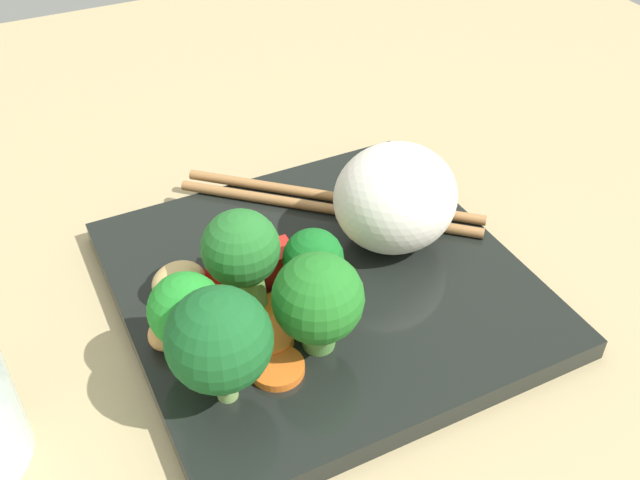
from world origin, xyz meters
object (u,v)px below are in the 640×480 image
object	(u,v)px
rice_mound	(395,198)
broccoli_floret_1	(318,300)
square_plate	(322,285)
carrot_slice_3	(277,368)
chopstick_pair	(330,202)

from	to	relation	value
rice_mound	broccoli_floret_1	xyz separation A→B (cm)	(8.78, 6.65, 0.28)
rice_mound	broccoli_floret_1	bearing A→B (deg)	37.13
square_plate	carrot_slice_3	distance (cm)	8.22
rice_mound	broccoli_floret_1	size ratio (longest dim) A/B	1.23
carrot_slice_3	chopstick_pair	xyz separation A→B (cm)	(-9.48, -12.43, 0.11)
rice_mound	chopstick_pair	distance (cm)	6.49
square_plate	carrot_slice_3	bearing A→B (deg)	45.95
broccoli_floret_1	rice_mound	bearing A→B (deg)	-142.87
square_plate	carrot_slice_3	size ratio (longest dim) A/B	8.02
chopstick_pair	broccoli_floret_1	bearing A→B (deg)	101.71
square_plate	chopstick_pair	xyz separation A→B (cm)	(-3.81, -6.56, 1.08)
carrot_slice_3	chopstick_pair	distance (cm)	15.63
broccoli_floret_1	carrot_slice_3	distance (cm)	4.55
square_plate	chopstick_pair	world-z (taller)	chopstick_pair
carrot_slice_3	chopstick_pair	size ratio (longest dim) A/B	0.17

